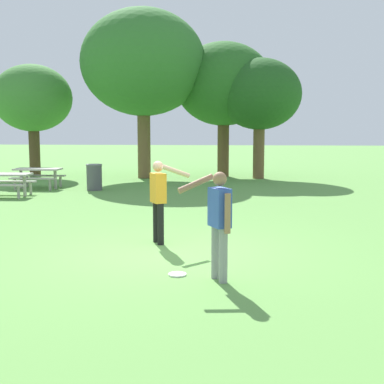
{
  "coord_description": "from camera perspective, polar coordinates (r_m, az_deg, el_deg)",
  "views": [
    {
      "loc": [
        1.24,
        -9.25,
        2.28
      ],
      "look_at": [
        0.35,
        1.03,
        1.0
      ],
      "focal_mm": 48.38,
      "sensor_mm": 36.0,
      "label": 1
    }
  ],
  "objects": [
    {
      "name": "person_catcher",
      "position": [
        10.19,
        -3.68,
        -0.38
      ],
      "size": [
        0.82,
        0.55,
        1.64
      ],
      "color": "black",
      "rests_on": "ground"
    },
    {
      "name": "tree_far_right",
      "position": [
        24.51,
        3.51,
        11.73
      ],
      "size": [
        4.52,
        4.52,
        6.22
      ],
      "color": "brown",
      "rests_on": "ground"
    },
    {
      "name": "picnic_table_near",
      "position": [
        18.38,
        -19.94,
        1.29
      ],
      "size": [
        1.78,
        1.51,
        0.77
      ],
      "color": "#B2ADA3",
      "rests_on": "ground"
    },
    {
      "name": "frisbee",
      "position": [
        8.16,
        -1.63,
        -9.07
      ],
      "size": [
        0.28,
        0.28,
        0.03
      ],
      "primitive_type": "cylinder",
      "color": "white",
      "rests_on": "ground"
    },
    {
      "name": "tree_broad_center",
      "position": [
        23.91,
        -5.41,
        13.96
      ],
      "size": [
        5.58,
        5.58,
        7.56
      ],
      "color": "brown",
      "rests_on": "ground"
    },
    {
      "name": "picnic_table_far",
      "position": [
        20.36,
        -16.62,
        1.94
      ],
      "size": [
        1.71,
        1.43,
        0.77
      ],
      "color": "#B2ADA3",
      "rests_on": "ground"
    },
    {
      "name": "person_thrower",
      "position": [
        7.68,
        2.97,
        -2.82
      ],
      "size": [
        0.82,
        0.55,
        1.64
      ],
      "color": "gray",
      "rests_on": "ground"
    },
    {
      "name": "ground_plane",
      "position": [
        9.6,
        -2.65,
        -6.67
      ],
      "size": [
        120.0,
        120.0,
        0.0
      ],
      "primitive_type": "plane",
      "color": "#609947"
    },
    {
      "name": "trash_can_beside_table",
      "position": [
        19.36,
        -10.72,
        1.62
      ],
      "size": [
        0.59,
        0.59,
        0.96
      ],
      "color": "#515156",
      "rests_on": "ground"
    },
    {
      "name": "tree_tall_left",
      "position": [
        25.63,
        -17.17,
        9.79
      ],
      "size": [
        3.66,
        3.66,
        5.23
      ],
      "color": "#4C3823",
      "rests_on": "ground"
    },
    {
      "name": "tree_slender_mid",
      "position": [
        23.64,
        7.46,
        10.57
      ],
      "size": [
        3.73,
        3.73,
        5.37
      ],
      "color": "brown",
      "rests_on": "ground"
    }
  ]
}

